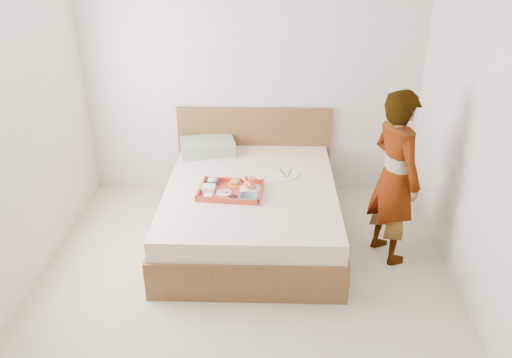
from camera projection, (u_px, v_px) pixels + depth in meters
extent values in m
cube|color=beige|center=(243.00, 303.00, 4.09)|extent=(3.50, 4.00, 0.01)
cube|color=silver|center=(251.00, 74.00, 5.29)|extent=(3.50, 0.01, 2.60)
cube|color=silver|center=(500.00, 156.00, 3.46)|extent=(0.01, 4.00, 2.60)
cube|color=brown|center=(251.00, 211.00, 4.86)|extent=(1.65, 2.00, 0.53)
cube|color=brown|center=(254.00, 149.00, 5.63)|extent=(1.65, 0.06, 0.95)
cube|color=#A0AC9E|center=(208.00, 147.00, 5.39)|extent=(0.62, 0.48, 0.13)
cube|color=#C7432D|center=(231.00, 190.00, 4.60)|extent=(0.60, 0.46, 0.05)
cylinder|color=white|center=(250.00, 189.00, 4.64)|extent=(0.21, 0.21, 0.01)
imported|color=#14244B|center=(249.00, 197.00, 4.47)|extent=(0.17, 0.17, 0.04)
cylinder|color=black|center=(233.00, 198.00, 4.47)|extent=(0.09, 0.09, 0.03)
cylinder|color=white|center=(224.00, 193.00, 4.58)|extent=(0.15, 0.15, 0.01)
cylinder|color=orange|center=(235.00, 184.00, 4.72)|extent=(0.15, 0.15, 0.01)
imported|color=#14244B|center=(213.00, 182.00, 4.73)|extent=(0.13, 0.13, 0.04)
cube|color=silver|center=(208.00, 188.00, 4.61)|extent=(0.13, 0.11, 0.05)
cylinder|color=white|center=(208.00, 196.00, 4.50)|extent=(0.09, 0.09, 0.03)
cylinder|color=white|center=(286.00, 174.00, 4.95)|extent=(0.26, 0.26, 0.01)
imported|color=white|center=(395.00, 177.00, 4.35)|extent=(0.57, 0.66, 1.54)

